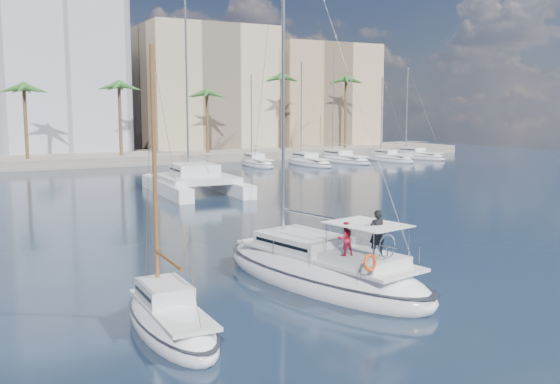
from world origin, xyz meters
TOP-DOWN VIEW (x-y plane):
  - ground at (0.00, 0.00)m, footprint 160.00×160.00m
  - quay at (0.00, 61.00)m, footprint 120.00×14.00m
  - building_beige at (22.00, 70.00)m, footprint 20.00×14.00m
  - building_tan_right at (42.00, 68.00)m, footprint 18.00×12.00m
  - palm_centre at (0.00, 57.00)m, footprint 3.60×3.60m
  - palm_right at (34.00, 57.00)m, footprint 3.60×3.60m
  - main_sloop at (-0.94, -2.70)m, footprint 6.03×12.22m
  - small_sloop at (-8.28, -5.31)m, footprint 2.26×6.91m
  - catamaran at (4.33, 26.74)m, footprint 7.06×13.12m
  - seagull at (0.55, 4.86)m, footprint 1.05×0.45m
  - moored_yacht_a at (20.00, 47.00)m, footprint 3.37×9.52m
  - moored_yacht_b at (26.50, 45.00)m, footprint 3.32×10.83m
  - moored_yacht_c at (33.00, 47.00)m, footprint 3.98×12.33m
  - moored_yacht_d at (39.50, 45.00)m, footprint 3.52×9.55m
  - moored_yacht_e at (46.00, 47.00)m, footprint 4.61×11.11m

SIDE VIEW (x-z plane):
  - ground at x=0.00m, z-range 0.00..0.00m
  - moored_yacht_a at x=20.00m, z-range -5.95..5.95m
  - moored_yacht_b at x=26.50m, z-range -6.86..6.86m
  - moored_yacht_c at x=33.00m, z-range -7.77..7.77m
  - moored_yacht_d at x=39.50m, z-range -5.95..5.95m
  - moored_yacht_e at x=46.00m, z-range -6.86..6.86m
  - seagull at x=0.55m, z-range 0.22..0.41m
  - small_sloop at x=-8.28m, z-range -4.56..5.34m
  - main_sloop at x=-0.94m, z-range -8.16..9.23m
  - quay at x=0.00m, z-range 0.00..1.20m
  - catamaran at x=4.33m, z-range -8.12..10.45m
  - building_tan_right at x=42.00m, z-range 0.00..18.00m
  - building_beige at x=22.00m, z-range 0.00..20.00m
  - palm_centre at x=0.00m, z-range 4.13..16.43m
  - palm_right at x=34.00m, z-range 4.13..16.43m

